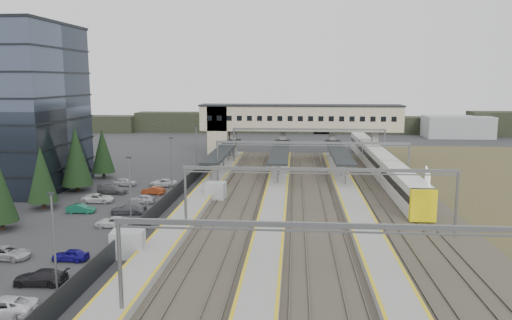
# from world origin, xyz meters

# --- Properties ---
(ground) EXTENTS (220.00, 220.00, 0.00)m
(ground) POSITION_xyz_m (0.00, 0.00, 0.00)
(ground) COLOR #2B2B2D
(ground) RESTS_ON ground
(conifer_row) EXTENTS (4.42, 49.82, 9.50)m
(conifer_row) POSITION_xyz_m (-22.00, -3.86, 4.84)
(conifer_row) COLOR black
(conifer_row) RESTS_ON ground
(car_park) EXTENTS (10.67, 44.75, 1.29)m
(car_park) POSITION_xyz_m (-13.13, -6.51, 0.60)
(car_park) COLOR #A2A3A6
(car_park) RESTS_ON ground
(lampposts) EXTENTS (0.50, 53.25, 8.07)m
(lampposts) POSITION_xyz_m (-8.00, 1.25, 4.34)
(lampposts) COLOR slate
(lampposts) RESTS_ON ground
(fence) EXTENTS (0.08, 90.00, 2.00)m
(fence) POSITION_xyz_m (-6.50, 5.00, 1.00)
(fence) COLOR #26282B
(fence) RESTS_ON ground
(relay_cabin_near) EXTENTS (3.17, 2.48, 2.45)m
(relay_cabin_near) POSITION_xyz_m (-5.70, -15.83, 1.22)
(relay_cabin_near) COLOR #979A9C
(relay_cabin_near) RESTS_ON ground
(relay_cabin_far) EXTENTS (2.81, 2.41, 2.42)m
(relay_cabin_far) POSITION_xyz_m (-1.11, 6.46, 1.21)
(relay_cabin_far) COLOR #979A9C
(relay_cabin_far) RESTS_ON ground
(rail_corridor) EXTENTS (34.00, 90.00, 0.92)m
(rail_corridor) POSITION_xyz_m (9.34, 5.00, 0.29)
(rail_corridor) COLOR #37312A
(rail_corridor) RESTS_ON ground
(canopies) EXTENTS (23.10, 30.00, 3.28)m
(canopies) POSITION_xyz_m (7.00, 27.00, 3.92)
(canopies) COLOR black
(canopies) RESTS_ON ground
(footbridge) EXTENTS (40.40, 6.40, 11.20)m
(footbridge) POSITION_xyz_m (7.70, 42.00, 7.93)
(footbridge) COLOR tan
(footbridge) RESTS_ON ground
(gantries) EXTENTS (28.40, 62.28, 7.17)m
(gantries) POSITION_xyz_m (12.00, 3.00, 6.00)
(gantries) COLOR slate
(gantries) RESTS_ON ground
(train) EXTENTS (2.95, 61.59, 3.71)m
(train) POSITION_xyz_m (24.00, 27.25, 2.11)
(train) COLOR silver
(train) RESTS_ON ground
(billboard) EXTENTS (1.28, 6.22, 5.40)m
(billboard) POSITION_xyz_m (25.50, 1.48, 3.65)
(billboard) COLOR slate
(billboard) RESTS_ON ground
(treeline_far) EXTENTS (170.00, 19.00, 7.00)m
(treeline_far) POSITION_xyz_m (23.81, 92.28, 2.95)
(treeline_far) COLOR black
(treeline_far) RESTS_ON ground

